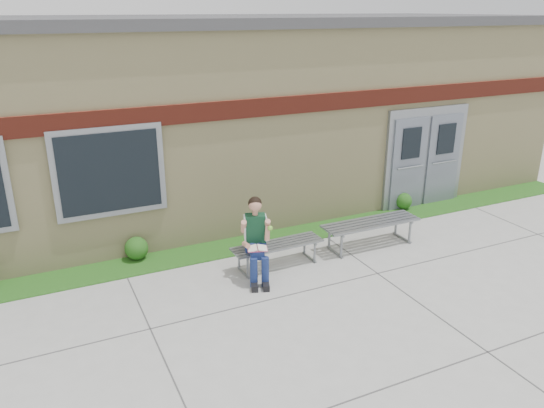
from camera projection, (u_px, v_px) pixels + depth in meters
ground at (345, 299)px, 8.45m from camera, size 80.00×80.00×0.00m
grass_strip at (275, 239)px, 10.65m from camera, size 16.00×0.80×0.02m
school_building at (214, 108)px, 12.80m from camera, size 16.20×6.22×4.20m
bench_left at (277, 249)px, 9.44m from camera, size 1.68×0.50×0.43m
bench_right at (371, 227)px, 10.22m from camera, size 1.97×0.56×0.51m
girl at (256, 238)px, 8.93m from camera, size 0.60×0.93×1.41m
shrub_mid at (136, 248)px, 9.71m from camera, size 0.42×0.42×0.42m
shrub_east at (404, 201)px, 12.16m from camera, size 0.38×0.38×0.38m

